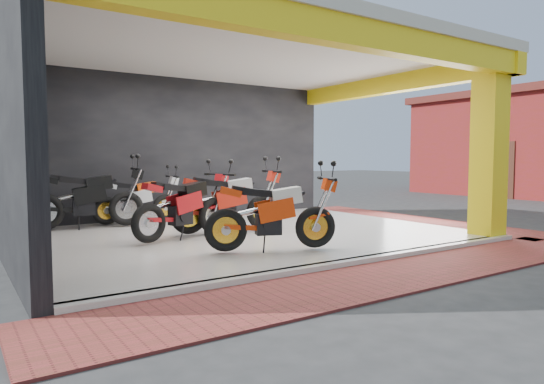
{
  "coord_description": "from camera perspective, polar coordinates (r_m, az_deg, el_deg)",
  "views": [
    {
      "loc": [
        -4.8,
        -6.13,
        1.56
      ],
      "look_at": [
        0.41,
        1.68,
        0.9
      ],
      "focal_mm": 32.0,
      "sensor_mm": 36.0,
      "label": 1
    }
  ],
  "objects": [
    {
      "name": "showroom_ceiling",
      "position": [
        9.66,
        -3.23,
        16.21
      ],
      "size": [
        8.4,
        6.4,
        0.2
      ],
      "primitive_type": "cube",
      "color": "beige",
      "rests_on": "corner_column"
    },
    {
      "name": "floor_kerb",
      "position": [
        7.17,
        9.36,
        -8.18
      ],
      "size": [
        8.0,
        0.2,
        0.1
      ],
      "primitive_type": "cube",
      "color": "white",
      "rests_on": "ground"
    },
    {
      "name": "moto_row_b",
      "position": [
        9.32,
        -6.99,
        -0.76
      ],
      "size": [
        2.4,
        1.42,
        1.38
      ],
      "primitive_type": null,
      "rotation": [
        0.0,
        0.0,
        0.28
      ],
      "color": "#B41318",
      "rests_on": "showroom_floor"
    },
    {
      "name": "left_wall",
      "position": [
        8.16,
        -28.93,
        4.86
      ],
      "size": [
        0.2,
        6.2,
        3.5
      ],
      "primitive_type": "cube",
      "color": "black",
      "rests_on": "ground"
    },
    {
      "name": "moto_row_a",
      "position": [
        9.72,
        -1.09,
        -0.37
      ],
      "size": [
        2.45,
        1.24,
        1.43
      ],
      "primitive_type": null,
      "rotation": [
        0.0,
        0.0,
        -0.16
      ],
      "color": "red",
      "rests_on": "showroom_floor"
    },
    {
      "name": "header_beam_front",
      "position": [
        7.24,
        9.55,
        17.89
      ],
      "size": [
        8.4,
        0.3,
        0.4
      ],
      "primitive_type": "cube",
      "color": "yellow",
      "rests_on": "corner_column"
    },
    {
      "name": "corner_column",
      "position": [
        10.1,
        24.17,
        4.75
      ],
      "size": [
        0.5,
        0.5,
        3.5
      ],
      "primitive_type": "cube",
      "color": "yellow",
      "rests_on": "ground"
    },
    {
      "name": "paver_front",
      "position": [
        6.64,
        14.02,
        -9.54
      ],
      "size": [
        9.0,
        1.4,
        0.03
      ],
      "primitive_type": "cube",
      "color": "#9A3332",
      "rests_on": "ground"
    },
    {
      "name": "back_wall",
      "position": [
        12.21,
        -10.63,
        4.84
      ],
      "size": [
        8.2,
        0.2,
        3.5
      ],
      "primitive_type": "cube",
      "color": "black",
      "rests_on": "ground"
    },
    {
      "name": "showroom_floor",
      "position": [
        9.56,
        -3.15,
        -5.07
      ],
      "size": [
        8.0,
        6.0,
        0.1
      ],
      "primitive_type": "cube",
      "color": "white",
      "rests_on": "ground"
    },
    {
      "name": "moto_row_d",
      "position": [
        10.73,
        -16.8,
        0.0
      ],
      "size": [
        2.53,
        1.24,
        1.48
      ],
      "primitive_type": null,
      "rotation": [
        0.0,
        0.0,
        -0.15
      ],
      "color": "black",
      "rests_on": "showroom_floor"
    },
    {
      "name": "ground",
      "position": [
        7.94,
        4.28,
        -7.32
      ],
      "size": [
        80.0,
        80.0,
        0.0
      ],
      "primitive_type": "plane",
      "color": "#2D2D30",
      "rests_on": "ground"
    },
    {
      "name": "moto_row_c",
      "position": [
        11.38,
        -12.44,
        -0.29
      ],
      "size": [
        2.06,
        0.82,
        1.25
      ],
      "primitive_type": null,
      "rotation": [
        0.0,
        0.0,
        -0.03
      ],
      "color": "#B2B4BA",
      "rests_on": "showroom_floor"
    },
    {
      "name": "paver_right",
      "position": [
        12.67,
        15.91,
        -3.14
      ],
      "size": [
        1.4,
        7.0,
        0.03
      ],
      "primitive_type": "cube",
      "color": "#9A3332",
      "rests_on": "ground"
    },
    {
      "name": "header_beam_right",
      "position": [
        12.1,
        13.7,
        12.17
      ],
      "size": [
        0.3,
        6.4,
        0.4
      ],
      "primitive_type": "cube",
      "color": "yellow",
      "rests_on": "corner_column"
    },
    {
      "name": "moto_hero",
      "position": [
        7.75,
        5.14,
        -1.77
      ],
      "size": [
        2.37,
        1.56,
        1.36
      ],
      "primitive_type": null,
      "rotation": [
        0.0,
        0.0,
        -0.36
      ],
      "color": "red",
      "rests_on": "showroom_floor"
    }
  ]
}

